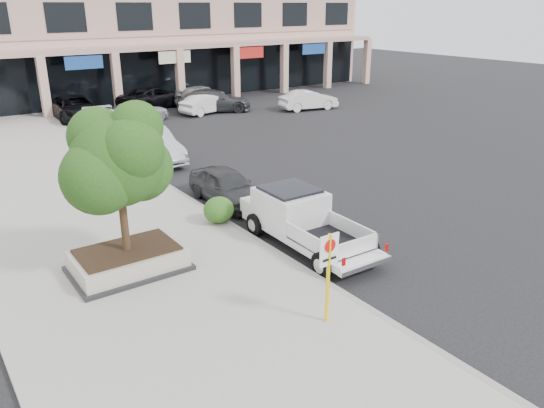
# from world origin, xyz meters

# --- Properties ---
(ground) EXTENTS (120.00, 120.00, 0.00)m
(ground) POSITION_xyz_m (0.00, 0.00, 0.00)
(ground) COLOR black
(ground) RESTS_ON ground
(sidewalk) EXTENTS (8.00, 52.00, 0.15)m
(sidewalk) POSITION_xyz_m (-5.50, 6.00, 0.07)
(sidewalk) COLOR gray
(sidewalk) RESTS_ON ground
(curb) EXTENTS (0.20, 52.00, 0.15)m
(curb) POSITION_xyz_m (-1.55, 6.00, 0.07)
(curb) COLOR gray
(curb) RESTS_ON ground
(strip_mall) EXTENTS (40.55, 12.43, 9.50)m
(strip_mall) POSITION_xyz_m (8.00, 33.93, 4.75)
(strip_mall) COLOR tan
(strip_mall) RESTS_ON ground
(planter) EXTENTS (3.20, 2.20, 0.68)m
(planter) POSITION_xyz_m (-5.75, 2.49, 0.48)
(planter) COLOR black
(planter) RESTS_ON sidewalk
(planter_tree) EXTENTS (2.90, 2.55, 4.00)m
(planter_tree) POSITION_xyz_m (-5.62, 2.64, 3.41)
(planter_tree) COLOR #312513
(planter_tree) RESTS_ON planter
(no_parking_sign) EXTENTS (0.55, 0.09, 2.30)m
(no_parking_sign) POSITION_xyz_m (-2.81, -2.81, 1.63)
(no_parking_sign) COLOR yellow
(no_parking_sign) RESTS_ON sidewalk
(hedge) EXTENTS (1.10, 0.99, 0.93)m
(hedge) POSITION_xyz_m (-1.83, 4.10, 0.62)
(hedge) COLOR #214E16
(hedge) RESTS_ON sidewalk
(pickup_truck) EXTENTS (2.16, 5.56, 1.74)m
(pickup_truck) POSITION_xyz_m (-0.35, 0.96, 0.87)
(pickup_truck) COLOR silver
(pickup_truck) RESTS_ON ground
(curb_car_a) EXTENTS (1.63, 4.04, 1.37)m
(curb_car_a) POSITION_xyz_m (-0.38, 5.99, 0.69)
(curb_car_a) COLOR #2A2C2F
(curb_car_a) RESTS_ON ground
(curb_car_b) EXTENTS (1.87, 5.08, 1.66)m
(curb_car_b) POSITION_xyz_m (-0.42, 13.24, 0.83)
(curb_car_b) COLOR #ADB0B6
(curb_car_b) RESTS_ON ground
(curb_car_c) EXTENTS (2.51, 5.25, 1.48)m
(curb_car_c) POSITION_xyz_m (-0.40, 19.64, 0.74)
(curb_car_c) COLOR silver
(curb_car_c) RESTS_ON ground
(curb_car_d) EXTENTS (2.97, 5.96, 1.62)m
(curb_car_d) POSITION_xyz_m (-0.53, 25.54, 0.81)
(curb_car_d) COLOR black
(curb_car_d) RESTS_ON ground
(lot_car_a) EXTENTS (4.32, 2.21, 1.41)m
(lot_car_a) POSITION_xyz_m (2.64, 22.64, 0.70)
(lot_car_a) COLOR #ADB0B5
(lot_car_a) RESTS_ON ground
(lot_car_b) EXTENTS (4.37, 2.42, 1.36)m
(lot_car_b) POSITION_xyz_m (7.83, 22.59, 0.68)
(lot_car_b) COLOR silver
(lot_car_b) RESTS_ON ground
(lot_car_c) EXTENTS (5.79, 4.20, 1.56)m
(lot_car_c) POSITION_xyz_m (8.54, 22.89, 0.78)
(lot_car_c) COLOR #303336
(lot_car_c) RESTS_ON ground
(lot_car_d) EXTENTS (6.43, 4.80, 1.62)m
(lot_car_d) POSITION_xyz_m (5.63, 26.75, 0.81)
(lot_car_d) COLOR black
(lot_car_d) RESTS_ON ground
(lot_car_e) EXTENTS (4.90, 3.38, 1.55)m
(lot_car_e) POSITION_xyz_m (9.11, 25.89, 0.78)
(lot_car_e) COLOR #929399
(lot_car_e) RESTS_ON ground
(lot_car_f) EXTENTS (4.53, 2.27, 1.43)m
(lot_car_f) POSITION_xyz_m (14.66, 19.49, 0.71)
(lot_car_f) COLOR silver
(lot_car_f) RESTS_ON ground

